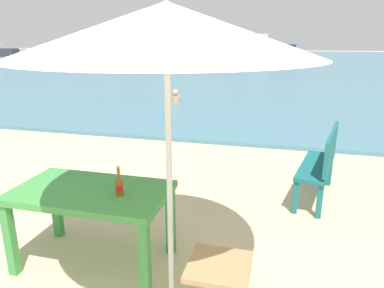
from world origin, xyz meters
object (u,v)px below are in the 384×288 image
(side_table_wood, at_px, (219,286))
(bench_teal_center, at_px, (322,161))
(swimmer_person, at_px, (175,97))
(boat_sailboat, at_px, (114,45))
(boat_cargo_ship, at_px, (190,50))
(beer_bottle_amber, at_px, (119,185))
(patio_umbrella, at_px, (166,31))
(picnic_table_green, at_px, (92,200))
(boat_barge, at_px, (262,49))

(side_table_wood, distance_m, bench_teal_center, 2.67)
(bench_teal_center, bearing_deg, side_table_wood, -109.73)
(swimmer_person, relative_size, boat_sailboat, 0.05)
(bench_teal_center, height_order, boat_cargo_ship, boat_cargo_ship)
(side_table_wood, relative_size, bench_teal_center, 0.43)
(bench_teal_center, height_order, boat_sailboat, boat_sailboat)
(bench_teal_center, distance_m, boat_cargo_ship, 38.45)
(side_table_wood, relative_size, swimmer_person, 1.32)
(beer_bottle_amber, xyz_separation_m, side_table_wood, (0.96, -0.44, -0.50))
(beer_bottle_amber, distance_m, patio_umbrella, 1.39)
(side_table_wood, bearing_deg, patio_umbrella, 154.80)
(picnic_table_green, xyz_separation_m, bench_teal_center, (2.17, 2.01, -0.11))
(swimmer_person, xyz_separation_m, boat_cargo_ship, (-7.63, 30.54, 0.34))
(side_table_wood, distance_m, boat_sailboat, 48.73)
(bench_teal_center, height_order, swimmer_person, bench_teal_center)
(picnic_table_green, bearing_deg, boat_cargo_ship, 103.58)
(beer_bottle_amber, height_order, side_table_wood, beer_bottle_amber)
(picnic_table_green, distance_m, boat_cargo_ship, 39.81)
(beer_bottle_amber, xyz_separation_m, swimmer_person, (-2.03, 8.21, -0.61))
(boat_sailboat, bearing_deg, beer_bottle_amber, -63.61)
(patio_umbrella, distance_m, bench_teal_center, 3.09)
(patio_umbrella, bearing_deg, beer_bottle_amber, 155.68)
(bench_teal_center, bearing_deg, boat_sailboat, 119.54)
(picnic_table_green, relative_size, swimmer_person, 3.41)
(side_table_wood, xyz_separation_m, bench_teal_center, (0.90, 2.50, 0.19))
(patio_umbrella, relative_size, boat_cargo_ship, 0.60)
(bench_teal_center, bearing_deg, picnic_table_green, -137.16)
(boat_cargo_ship, bearing_deg, picnic_table_green, -76.42)
(beer_bottle_amber, bearing_deg, picnic_table_green, 170.76)
(picnic_table_green, bearing_deg, beer_bottle_amber, -9.24)
(picnic_table_green, height_order, side_table_wood, picnic_table_green)
(picnic_table_green, relative_size, boat_sailboat, 0.18)
(patio_umbrella, bearing_deg, side_table_wood, -25.20)
(swimmer_person, bearing_deg, boat_cargo_ship, 104.03)
(boat_barge, bearing_deg, beer_bottle_amber, -88.15)
(beer_bottle_amber, xyz_separation_m, bench_teal_center, (1.86, 2.06, -0.31))
(picnic_table_green, xyz_separation_m, beer_bottle_amber, (0.31, -0.05, 0.20))
(beer_bottle_amber, xyz_separation_m, boat_sailboat, (-21.29, 42.91, 0.23))
(beer_bottle_amber, relative_size, patio_umbrella, 0.12)
(swimmer_person, bearing_deg, side_table_wood, -70.97)
(picnic_table_green, bearing_deg, swimmer_person, 101.87)
(boat_sailboat, bearing_deg, side_table_wood, -62.83)
(beer_bottle_amber, bearing_deg, boat_cargo_ship, 103.99)
(beer_bottle_amber, relative_size, bench_teal_center, 0.21)
(boat_barge, bearing_deg, side_table_wood, -86.64)
(beer_bottle_amber, xyz_separation_m, boat_barge, (-1.15, 35.50, 0.06))
(patio_umbrella, relative_size, side_table_wood, 4.26)
(picnic_table_green, xyz_separation_m, boat_sailboat, (-20.98, 42.86, 0.43))
(side_table_wood, bearing_deg, beer_bottle_amber, 155.29)
(picnic_table_green, height_order, boat_barge, boat_barge)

